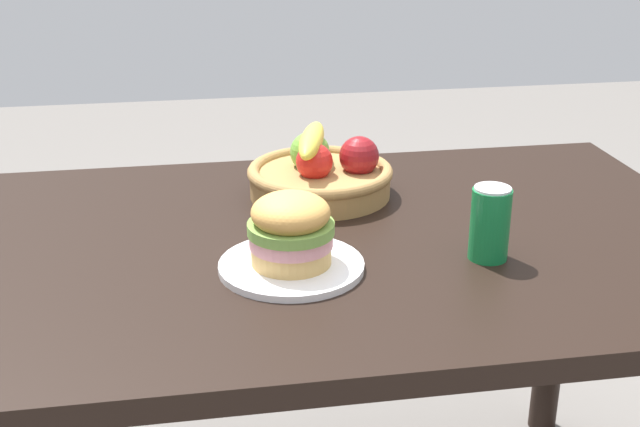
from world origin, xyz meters
TOP-DOWN VIEW (x-y plane):
  - dining_table at (0.00, 0.00)m, footprint 1.40×0.90m
  - plate at (-0.10, -0.12)m, footprint 0.24×0.24m
  - sandwich at (-0.10, -0.12)m, footprint 0.14×0.14m
  - soda_can at (0.23, -0.13)m, footprint 0.07×0.07m
  - fruit_basket at (0.01, 0.21)m, footprint 0.29×0.29m

SIDE VIEW (x-z plane):
  - dining_table at x=0.00m, z-range 0.27..1.02m
  - plate at x=-0.10m, z-range 0.75..0.76m
  - fruit_basket at x=0.01m, z-range 0.73..0.86m
  - soda_can at x=0.23m, z-range 0.75..0.88m
  - sandwich at x=-0.10m, z-range 0.76..0.88m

